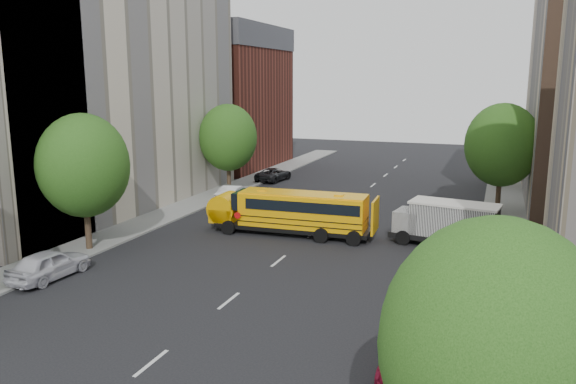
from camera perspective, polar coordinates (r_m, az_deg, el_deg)
The scene contains 18 objects.
ground at distance 32.54m, azimuth 0.33°, elevation -5.99°, with size 120.00×120.00×0.00m, color black.
sidewalk_left at distance 41.89m, azimuth -12.13°, elevation -2.22°, with size 3.00×80.00×0.12m, color slate.
sidewalk_right at distance 35.46m, azimuth 21.10°, elevation -5.21°, with size 3.00×80.00×0.12m, color slate.
lane_markings at distance 41.73m, azimuth 5.13°, elevation -2.14°, with size 0.15×64.00×0.01m, color silver.
building_left_cream at distance 45.43m, azimuth -19.01°, elevation 11.12°, with size 10.00×26.00×20.00m, color beige.
building_left_redbrick at distance 64.06m, azimuth -6.10°, elevation 8.41°, with size 10.00×15.00×13.00m, color maroon.
street_tree_1 at distance 33.61m, azimuth -20.06°, elevation 2.54°, with size 5.12×5.12×7.90m.
street_tree_2 at distance 48.57m, azimuth -6.11°, elevation 5.52°, with size 4.99×4.99×7.71m.
street_tree_3 at distance 12.29m, azimuth 20.19°, elevation -14.60°, with size 4.61×4.61×7.11m.
street_tree_4 at distance 43.37m, azimuth 20.91°, elevation 4.48°, with size 5.25×5.25×8.10m.
street_tree_5 at distance 55.34m, azimuth 20.93°, elevation 5.41°, with size 4.86×4.86×7.51m.
school_bus at distance 35.52m, azimuth 0.31°, elevation -1.89°, with size 10.06×2.86×2.81m.
safari_truck at distance 34.37m, azimuth 15.78°, elevation -3.03°, with size 6.53×3.21×2.68m.
parked_car_0 at distance 30.33m, azimuth -23.09°, elevation -6.76°, with size 1.75×4.35×1.48m, color silver.
parked_car_1 at distance 45.31m, azimuth -5.38°, elevation -0.15°, with size 1.51×4.32×1.42m, color silver.
parked_car_2 at distance 54.77m, azimuth -1.46°, elevation 1.81°, with size 2.11×4.58×1.27m, color black.
parked_car_3 at distance 20.03m, azimuth 13.21°, elevation -15.64°, with size 1.97×4.84×1.40m, color maroon.
parked_car_4 at distance 40.30m, azimuth 17.52°, elevation -2.04°, with size 1.74×4.33×1.48m, color #313055.
Camera 1 is at (10.82, -29.12, 9.68)m, focal length 35.00 mm.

